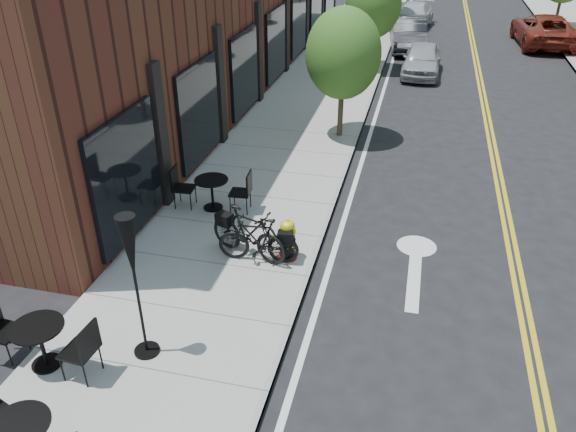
% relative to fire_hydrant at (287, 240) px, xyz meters
% --- Properties ---
extents(ground, '(120.00, 120.00, 0.00)m').
position_rel_fire_hydrant_xyz_m(ground, '(0.57, -2.04, -0.55)').
color(ground, black).
rests_on(ground, ground).
extents(sidewalk_near, '(4.00, 70.00, 0.12)m').
position_rel_fire_hydrant_xyz_m(sidewalk_near, '(-1.43, 7.96, -0.49)').
color(sidewalk_near, '#9E9B93').
rests_on(sidewalk_near, ground).
extents(tree_near_a, '(2.20, 2.20, 3.81)m').
position_rel_fire_hydrant_xyz_m(tree_near_a, '(-0.03, 6.96, 2.06)').
color(tree_near_a, '#382B1E').
rests_on(tree_near_a, sidewalk_near).
extents(tree_near_b, '(2.30, 2.30, 3.98)m').
position_rel_fire_hydrant_xyz_m(tree_near_b, '(-0.03, 14.96, 2.17)').
color(tree_near_b, '#382B1E').
rests_on(tree_near_b, sidewalk_near).
extents(fire_hydrant, '(0.48, 0.48, 0.91)m').
position_rel_fire_hydrant_xyz_m(fire_hydrant, '(0.00, 0.00, 0.00)').
color(fire_hydrant, maroon).
rests_on(fire_hydrant, sidewalk_near).
extents(bicycle_left, '(1.68, 0.60, 0.99)m').
position_rel_fire_hydrant_xyz_m(bicycle_left, '(-0.54, -0.24, 0.07)').
color(bicycle_left, black).
rests_on(bicycle_left, sidewalk_near).
extents(bicycle_right, '(1.88, 1.09, 1.09)m').
position_rel_fire_hydrant_xyz_m(bicycle_right, '(-0.79, -0.11, 0.12)').
color(bicycle_right, black).
rests_on(bicycle_right, sidewalk_near).
extents(bistro_set_b, '(1.90, 0.87, 1.01)m').
position_rel_fire_hydrant_xyz_m(bistro_set_b, '(-3.00, -3.83, 0.08)').
color(bistro_set_b, black).
rests_on(bistro_set_b, sidewalk_near).
extents(bistro_set_c, '(1.84, 0.84, 0.98)m').
position_rel_fire_hydrant_xyz_m(bistro_set_c, '(-2.21, 1.62, 0.07)').
color(bistro_set_c, black).
rests_on(bistro_set_c, sidewalk_near).
extents(patio_umbrella, '(0.41, 0.41, 2.55)m').
position_rel_fire_hydrant_xyz_m(patio_umbrella, '(-1.59, -3.19, 1.40)').
color(patio_umbrella, black).
rests_on(patio_umbrella, sidewalk_near).
extents(parked_car_a, '(1.62, 3.79, 1.28)m').
position_rel_fire_hydrant_xyz_m(parked_car_a, '(2.17, 14.78, 0.09)').
color(parked_car_a, '#A5A8AE').
rests_on(parked_car_a, ground).
extents(parked_car_b, '(2.10, 4.68, 1.49)m').
position_rel_fire_hydrant_xyz_m(parked_car_b, '(1.37, 19.16, 0.20)').
color(parked_car_b, black).
rests_on(parked_car_b, ground).
extents(parked_car_c, '(2.39, 4.71, 1.31)m').
position_rel_fire_hydrant_xyz_m(parked_car_c, '(1.37, 24.32, 0.11)').
color(parked_car_c, silver).
rests_on(parked_car_c, ground).
extents(parked_car_far, '(2.83, 5.59, 1.52)m').
position_rel_fire_hydrant_xyz_m(parked_car_far, '(7.88, 21.57, 0.21)').
color(parked_car_far, maroon).
rests_on(parked_car_far, ground).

